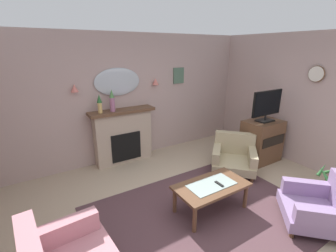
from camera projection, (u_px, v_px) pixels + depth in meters
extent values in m
cube|color=tan|center=(215.00, 227.00, 3.33)|extent=(6.58, 6.41, 0.10)
cube|color=#B29993|center=(132.00, 98.00, 5.12)|extent=(6.58, 0.10, 2.67)
cube|color=#B29993|center=(336.00, 107.00, 4.31)|extent=(0.10, 6.41, 2.67)
cube|color=#4C3338|center=(206.00, 216.00, 3.47)|extent=(3.20, 2.40, 0.01)
cube|color=tan|center=(123.00, 137.00, 5.03)|extent=(1.20, 0.28, 1.10)
cube|color=black|center=(126.00, 146.00, 5.01)|extent=(0.64, 0.12, 0.60)
cube|color=brown|center=(122.00, 111.00, 4.84)|extent=(1.36, 0.36, 0.06)
cylinder|color=tan|center=(100.00, 108.00, 4.55)|extent=(0.08, 0.08, 0.21)
cone|color=#2D6633|center=(99.00, 99.00, 4.50)|extent=(0.10, 0.10, 0.16)
cylinder|color=#9E6084|center=(112.00, 105.00, 4.67)|extent=(0.10, 0.10, 0.28)
cone|color=#4C8447|center=(112.00, 94.00, 4.60)|extent=(0.10, 0.10, 0.16)
ellipsoid|color=#B2BCC6|center=(118.00, 82.00, 4.78)|extent=(0.96, 0.06, 0.56)
cone|color=#D17066|center=(74.00, 88.00, 4.33)|extent=(0.14, 0.14, 0.14)
cone|color=#D17066|center=(156.00, 82.00, 5.17)|extent=(0.14, 0.14, 0.14)
cylinder|color=silver|center=(316.00, 74.00, 4.42)|extent=(0.04, 0.28, 0.28)
torus|color=brown|center=(316.00, 74.00, 4.42)|extent=(0.03, 0.31, 0.31)
cube|color=#4C6B56|center=(179.00, 76.00, 5.52)|extent=(0.28, 0.03, 0.36)
cube|color=brown|center=(211.00, 186.00, 3.48)|extent=(1.10, 0.60, 0.04)
cube|color=#8C9E99|center=(212.00, 185.00, 3.48)|extent=(0.72, 0.36, 0.01)
cylinder|color=brown|center=(195.00, 220.00, 3.11)|extent=(0.06, 0.06, 0.40)
cylinder|color=brown|center=(245.00, 196.00, 3.60)|extent=(0.06, 0.06, 0.40)
cylinder|color=brown|center=(175.00, 201.00, 3.50)|extent=(0.06, 0.06, 0.40)
cylinder|color=brown|center=(223.00, 182.00, 3.99)|extent=(0.06, 0.06, 0.40)
cube|color=black|center=(219.00, 184.00, 3.47)|extent=(0.04, 0.16, 0.02)
cube|color=#B77A84|center=(65.00, 230.00, 2.66)|extent=(0.77, 0.22, 0.24)
cylinder|color=brown|center=(97.00, 242.00, 2.95)|extent=(0.07, 0.07, 0.10)
cube|color=tan|center=(233.00, 163.00, 4.70)|extent=(1.13, 1.13, 0.16)
cube|color=tan|center=(235.00, 143.00, 4.91)|extent=(0.67, 0.69, 0.45)
cube|color=tan|center=(217.00, 153.00, 4.72)|extent=(0.62, 0.60, 0.22)
cube|color=tan|center=(252.00, 156.00, 4.56)|extent=(0.62, 0.60, 0.22)
cylinder|color=brown|center=(215.00, 175.00, 4.50)|extent=(0.06, 0.06, 0.10)
cylinder|color=brown|center=(252.00, 180.00, 4.34)|extent=(0.06, 0.06, 0.10)
cylinder|color=brown|center=(217.00, 160.00, 5.13)|extent=(0.06, 0.06, 0.10)
cylinder|color=brown|center=(249.00, 163.00, 4.97)|extent=(0.06, 0.06, 0.10)
cube|color=gray|center=(313.00, 213.00, 3.27)|extent=(1.13, 1.13, 0.16)
cube|color=gray|center=(308.00, 188.00, 3.53)|extent=(0.61, 0.61, 0.22)
cube|color=gray|center=(326.00, 218.00, 2.90)|extent=(0.61, 0.61, 0.22)
cylinder|color=brown|center=(280.00, 203.00, 3.70)|extent=(0.06, 0.06, 0.10)
cylinder|color=brown|center=(292.00, 234.00, 3.07)|extent=(0.06, 0.06, 0.10)
cylinder|color=brown|center=(329.00, 209.00, 3.56)|extent=(0.06, 0.06, 0.10)
cube|color=brown|center=(261.00, 141.00, 5.11)|extent=(0.80, 0.56, 0.90)
cube|color=black|center=(274.00, 141.00, 4.85)|extent=(0.68, 0.02, 0.20)
cube|color=black|center=(265.00, 120.00, 4.95)|extent=(0.36, 0.24, 0.03)
cylinder|color=black|center=(265.00, 118.00, 4.93)|extent=(0.04, 0.04, 0.10)
cube|color=black|center=(267.00, 103.00, 4.83)|extent=(0.84, 0.04, 0.52)
cube|color=black|center=(268.00, 103.00, 4.82)|extent=(0.80, 0.01, 0.48)
cylinder|color=silver|center=(323.00, 189.00, 4.01)|extent=(0.17, 0.17, 0.15)
cylinder|color=brown|center=(325.00, 181.00, 3.96)|extent=(0.03, 0.03, 0.16)
cone|color=#2D6633|center=(331.00, 171.00, 3.94)|extent=(0.08, 0.23, 0.20)
cone|color=#2D6633|center=(322.00, 170.00, 3.98)|extent=(0.21, 0.09, 0.22)
cone|color=#2D6633|center=(324.00, 173.00, 3.86)|extent=(0.09, 0.22, 0.21)
cone|color=#2D6633|center=(334.00, 175.00, 3.83)|extent=(0.22, 0.07, 0.21)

